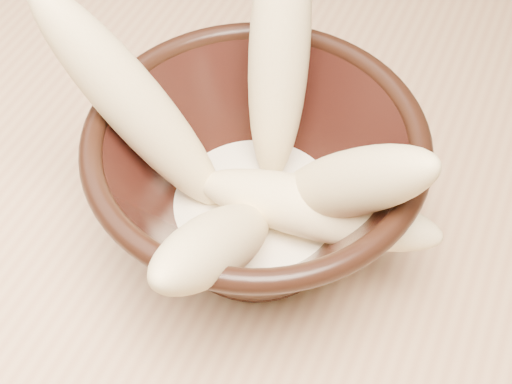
{
  "coord_description": "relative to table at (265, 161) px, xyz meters",
  "views": [
    {
      "loc": [
        0.17,
        -0.43,
        1.21
      ],
      "look_at": [
        0.05,
        -0.14,
        0.81
      ],
      "focal_mm": 50.0,
      "sensor_mm": 36.0,
      "label": 1
    }
  ],
  "objects": [
    {
      "name": "banana_left",
      "position": [
        -0.03,
        -0.15,
        0.21
      ],
      "size": [
        0.15,
        0.05,
        0.19
      ],
      "primitive_type": "ellipsoid",
      "rotation": [
        0.6,
        0.0,
        -1.51
      ],
      "color": "#EFCE8D",
      "rests_on": "bowl"
    },
    {
      "name": "milk_puddle",
      "position": [
        0.05,
        -0.14,
        0.12
      ],
      "size": [
        0.13,
        0.13,
        0.02
      ],
      "primitive_type": "cylinder",
      "color": "#FEEFCC",
      "rests_on": "bowl"
    },
    {
      "name": "bowl",
      "position": [
        0.05,
        -0.14,
        0.15
      ],
      "size": [
        0.23,
        0.23,
        0.13
      ],
      "rotation": [
        0.0,
        0.0,
        0.4
      ],
      "color": "black",
      "rests_on": "table"
    },
    {
      "name": "table",
      "position": [
        0.0,
        0.0,
        0.0
      ],
      "size": [
        1.2,
        0.8,
        0.75
      ],
      "color": "tan",
      "rests_on": "ground"
    },
    {
      "name": "banana_across",
      "position": [
        0.1,
        -0.15,
        0.15
      ],
      "size": [
        0.18,
        0.05,
        0.06
      ],
      "primitive_type": "ellipsoid",
      "rotation": [
        1.49,
        0.0,
        1.63
      ],
      "color": "#EFCE8D",
      "rests_on": "bowl"
    },
    {
      "name": "banana_upright",
      "position": [
        0.04,
        -0.07,
        0.21
      ],
      "size": [
        0.08,
        0.13,
        0.2
      ],
      "primitive_type": "ellipsoid",
      "rotation": [
        0.42,
        0.0,
        3.44
      ],
      "color": "#EFCE8D",
      "rests_on": "bowl"
    },
    {
      "name": "banana_front",
      "position": [
        0.06,
        -0.22,
        0.18
      ],
      "size": [
        0.04,
        0.16,
        0.14
      ],
      "primitive_type": "ellipsoid",
      "rotation": [
        0.87,
        0.0,
        -0.01
      ],
      "color": "#EFCE8D",
      "rests_on": "bowl"
    },
    {
      "name": "banana_right",
      "position": [
        0.12,
        -0.15,
        0.19
      ],
      "size": [
        0.15,
        0.09,
        0.16
      ],
      "primitive_type": "ellipsoid",
      "rotation": [
        0.7,
        0.0,
        1.19
      ],
      "color": "#EFCE8D",
      "rests_on": "bowl"
    }
  ]
}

